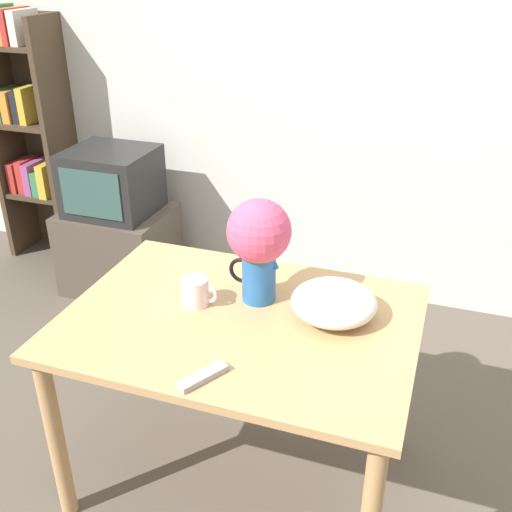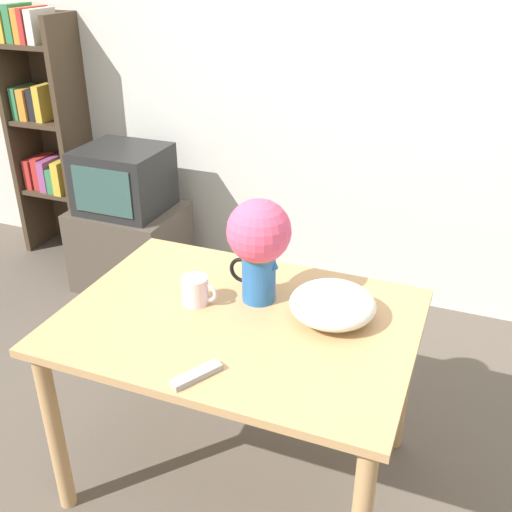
{
  "view_description": "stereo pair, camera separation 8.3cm",
  "coord_description": "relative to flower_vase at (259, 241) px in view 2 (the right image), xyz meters",
  "views": [
    {
      "loc": [
        0.48,
        -1.54,
        1.88
      ],
      "look_at": [
        -0.13,
        0.23,
        0.91
      ],
      "focal_mm": 42.0,
      "sensor_mm": 36.0,
      "label": 1
    },
    {
      "loc": [
        0.56,
        -1.51,
        1.88
      ],
      "look_at": [
        -0.13,
        0.23,
        0.91
      ],
      "focal_mm": 42.0,
      "sensor_mm": 36.0,
      "label": 2
    }
  ],
  "objects": [
    {
      "name": "flower_vase",
      "position": [
        0.0,
        0.0,
        0.0
      ],
      "size": [
        0.23,
        0.23,
        0.39
      ],
      "color": "#235B9E",
      "rests_on": "table"
    },
    {
      "name": "wall_back",
      "position": [
        0.12,
        1.45,
        0.33
      ],
      "size": [
        8.0,
        0.05,
        2.6
      ],
      "color": "silver",
      "rests_on": "ground_plane"
    },
    {
      "name": "coffee_mug",
      "position": [
        -0.2,
        -0.11,
        -0.18
      ],
      "size": [
        0.13,
        0.1,
        0.1
      ],
      "color": "silver",
      "rests_on": "table"
    },
    {
      "name": "tv_stand",
      "position": [
        -1.24,
        1.02,
        -0.72
      ],
      "size": [
        0.61,
        0.5,
        0.5
      ],
      "color": "#4C4238",
      "rests_on": "ground_plane"
    },
    {
      "name": "ground_plane",
      "position": [
        0.12,
        -0.23,
        -0.97
      ],
      "size": [
        12.0,
        12.0,
        0.0
      ],
      "primitive_type": "plane",
      "color": "brown"
    },
    {
      "name": "remote_control",
      "position": [
        -0.01,
        -0.49,
        -0.23
      ],
      "size": [
        0.12,
        0.17,
        0.02
      ],
      "color": "#999999",
      "rests_on": "table"
    },
    {
      "name": "bookshelf",
      "position": [
        -1.97,
        1.29,
        -0.11
      ],
      "size": [
        0.45,
        0.31,
        1.59
      ],
      "color": "#423323",
      "rests_on": "ground_plane"
    },
    {
      "name": "tv_set",
      "position": [
        -1.24,
        1.02,
        -0.29
      ],
      "size": [
        0.47,
        0.44,
        0.37
      ],
      "color": "black",
      "rests_on": "tv_stand"
    },
    {
      "name": "table",
      "position": [
        -0.02,
        -0.14,
        -0.34
      ],
      "size": [
        1.22,
        0.89,
        0.74
      ],
      "color": "tan",
      "rests_on": "ground_plane"
    },
    {
      "name": "white_bowl",
      "position": [
        0.28,
        -0.03,
        -0.18
      ],
      "size": [
        0.3,
        0.3,
        0.12
      ],
      "color": "silver",
      "rests_on": "table"
    }
  ]
}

